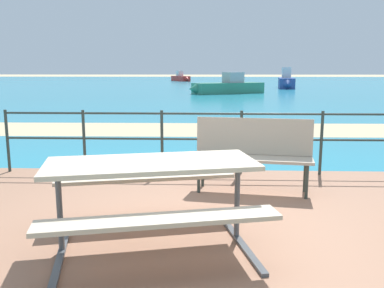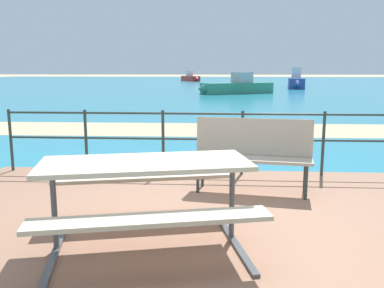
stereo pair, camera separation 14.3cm
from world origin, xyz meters
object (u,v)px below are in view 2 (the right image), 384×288
at_px(park_bench, 253,149).
at_px(boat_near, 191,78).
at_px(boat_mid, 237,87).
at_px(picnic_table, 146,181).
at_px(boat_far, 296,81).

relative_size(park_bench, boat_near, 0.31).
bearing_deg(park_bench, boat_mid, 97.19).
height_order(picnic_table, park_bench, park_bench).
distance_m(boat_near, boat_mid, 29.12).
bearing_deg(boat_near, picnic_table, -21.26).
bearing_deg(picnic_table, boat_near, 80.31).
relative_size(picnic_table, park_bench, 1.37).
bearing_deg(boat_far, picnic_table, -4.38).
bearing_deg(boat_near, boat_far, 2.44).
height_order(picnic_table, boat_mid, boat_mid).
distance_m(park_bench, boat_far, 31.41).
relative_size(park_bench, boat_mid, 0.30).
xyz_separation_m(park_bench, boat_mid, (0.71, 22.45, -0.15)).
bearing_deg(boat_near, boat_mid, -14.81).
height_order(picnic_table, boat_near, boat_near).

